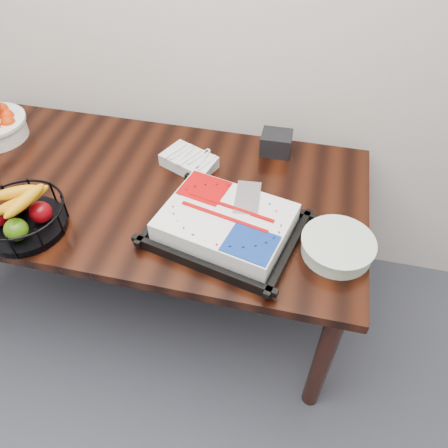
% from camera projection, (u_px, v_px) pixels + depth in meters
% --- Properties ---
extents(table, '(1.80, 0.90, 0.75)m').
position_uv_depth(table, '(142.00, 202.00, 1.81)').
color(table, black).
rests_on(table, ground).
extents(cake_tray, '(0.57, 0.49, 0.10)m').
position_uv_depth(cake_tray, '(226.00, 225.00, 1.53)').
color(cake_tray, black).
rests_on(cake_tray, table).
extents(fruit_basket, '(0.31, 0.31, 0.16)m').
position_uv_depth(fruit_basket, '(22.00, 215.00, 1.54)').
color(fruit_basket, black).
rests_on(fruit_basket, table).
extents(plate_stack, '(0.25, 0.25, 0.06)m').
position_uv_depth(plate_stack, '(337.00, 247.00, 1.48)').
color(plate_stack, white).
rests_on(plate_stack, table).
extents(fork_bag, '(0.25, 0.21, 0.06)m').
position_uv_depth(fork_bag, '(189.00, 161.00, 1.81)').
color(fork_bag, silver).
rests_on(fork_bag, table).
extents(napkin_box, '(0.13, 0.11, 0.09)m').
position_uv_depth(napkin_box, '(276.00, 143.00, 1.87)').
color(napkin_box, black).
rests_on(napkin_box, table).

